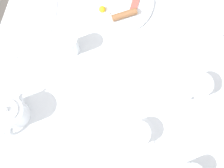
{
  "coord_description": "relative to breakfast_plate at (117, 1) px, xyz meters",
  "views": [
    {
      "loc": [
        -0.26,
        -0.06,
        1.86
      ],
      "look_at": [
        0.0,
        0.0,
        0.76
      ],
      "focal_mm": 50.0,
      "sensor_mm": 36.0,
      "label": 1
    }
  ],
  "objects": [
    {
      "name": "teacup_with_saucer_left",
      "position": [
        -0.49,
        -0.19,
        0.02
      ],
      "size": [
        0.13,
        0.13,
        0.06
      ],
      "color": "white",
      "rests_on": "table"
    },
    {
      "name": "teapot_far",
      "position": [
        -0.02,
        -0.4,
        0.05
      ],
      "size": [
        0.17,
        0.13,
        0.13
      ],
      "rotation": [
        0.0,
        0.0,
        0.64
      ],
      "color": "white",
      "rests_on": "table"
    },
    {
      "name": "ground_plane",
      "position": [
        -0.33,
        -0.06,
        -0.75
      ],
      "size": [
        8.0,
        8.0,
        0.0
      ],
      "primitive_type": "plane",
      "color": "#4C4742"
    },
    {
      "name": "knife_by_plate",
      "position": [
        -0.27,
        0.28,
        -0.01
      ],
      "size": [
        0.18,
        0.14,
        0.0
      ],
      "rotation": [
        0.0,
        0.0,
        0.95
      ],
      "color": "silver",
      "rests_on": "table"
    },
    {
      "name": "teacup_with_saucer_right",
      "position": [
        -0.27,
        -0.37,
        0.02
      ],
      "size": [
        0.13,
        0.13,
        0.06
      ],
      "color": "white",
      "rests_on": "table"
    },
    {
      "name": "fork_by_plate",
      "position": [
        -0.22,
        -0.13,
        -0.01
      ],
      "size": [
        0.18,
        0.02,
        0.0
      ],
      "rotation": [
        0.0,
        0.0,
        4.73
      ],
      "color": "silver",
      "rests_on": "table"
    },
    {
      "name": "breakfast_plate",
      "position": [
        0.0,
        0.0,
        0.0
      ],
      "size": [
        0.29,
        0.29,
        0.04
      ],
      "color": "white",
      "rests_on": "table"
    },
    {
      "name": "table",
      "position": [
        -0.33,
        -0.06,
        -0.08
      ],
      "size": [
        1.06,
        0.96,
        0.74
      ],
      "color": "silver",
      "rests_on": "ground_plane"
    },
    {
      "name": "teapot_near",
      "position": [
        -0.53,
        0.24,
        0.05
      ],
      "size": [
        0.19,
        0.1,
        0.13
      ],
      "rotation": [
        0.0,
        0.0,
        6.06
      ],
      "color": "white",
      "rests_on": "table"
    },
    {
      "name": "spoon_for_tea",
      "position": [
        -0.07,
        0.23,
        -0.01
      ],
      "size": [
        0.14,
        0.04,
        0.0
      ],
      "rotation": [
        0.0,
        0.0,
        1.74
      ],
      "color": "silver",
      "rests_on": "table"
    },
    {
      "name": "water_glass_tall",
      "position": [
        -0.23,
        0.12,
        0.04
      ],
      "size": [
        0.07,
        0.07,
        0.1
      ],
      "color": "white",
      "rests_on": "table"
    }
  ]
}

